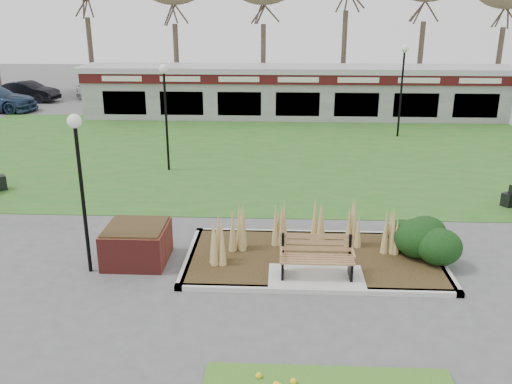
{
  "coord_description": "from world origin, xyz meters",
  "views": [
    {
      "loc": [
        -0.85,
        -11.14,
        6.02
      ],
      "look_at": [
        -1.48,
        2.0,
        1.53
      ],
      "focal_mm": 38.0,
      "sensor_mm": 36.0,
      "label": 1
    }
  ],
  "objects_px": {
    "food_pavilion": "(297,92)",
    "brick_planter": "(137,243)",
    "car_silver": "(108,88)",
    "lamp_post_near_left": "(79,160)",
    "lamp_post_far_left": "(165,94)",
    "car_black": "(28,91)",
    "lamp_post_far_right": "(403,71)",
    "park_bench": "(317,256)"
  },
  "relations": [
    {
      "from": "food_pavilion",
      "to": "brick_planter",
      "type": "bearing_deg",
      "value": -103.06
    },
    {
      "from": "food_pavilion",
      "to": "car_silver",
      "type": "xyz_separation_m",
      "value": [
        -12.98,
        6.31,
        -0.76
      ]
    },
    {
      "from": "lamp_post_near_left",
      "to": "lamp_post_far_left",
      "type": "height_order",
      "value": "lamp_post_far_left"
    },
    {
      "from": "lamp_post_far_left",
      "to": "car_black",
      "type": "relative_size",
      "value": 0.99
    },
    {
      "from": "lamp_post_near_left",
      "to": "lamp_post_far_right",
      "type": "xyz_separation_m",
      "value": [
        10.24,
        14.82,
        0.41
      ]
    },
    {
      "from": "brick_planter",
      "to": "food_pavilion",
      "type": "xyz_separation_m",
      "value": [
        4.4,
        18.96,
        1.0
      ]
    },
    {
      "from": "lamp_post_far_right",
      "to": "park_bench",
      "type": "bearing_deg",
      "value": -107.92
    },
    {
      "from": "lamp_post_near_left",
      "to": "car_black",
      "type": "height_order",
      "value": "lamp_post_near_left"
    },
    {
      "from": "lamp_post_far_right",
      "to": "car_black",
      "type": "bearing_deg",
      "value": 157.49
    },
    {
      "from": "car_black",
      "to": "lamp_post_far_right",
      "type": "bearing_deg",
      "value": -103.57
    },
    {
      "from": "car_silver",
      "to": "car_black",
      "type": "relative_size",
      "value": 1.02
    },
    {
      "from": "car_silver",
      "to": "park_bench",
      "type": "bearing_deg",
      "value": -163.83
    },
    {
      "from": "food_pavilion",
      "to": "lamp_post_far_left",
      "type": "height_order",
      "value": "lamp_post_far_left"
    },
    {
      "from": "park_bench",
      "to": "car_silver",
      "type": "height_order",
      "value": "car_silver"
    },
    {
      "from": "lamp_post_far_right",
      "to": "lamp_post_far_left",
      "type": "xyz_separation_m",
      "value": [
        -10.06,
        -6.26,
        -0.25
      ]
    },
    {
      "from": "park_bench",
      "to": "car_silver",
      "type": "distance_m",
      "value": 29.08
    },
    {
      "from": "brick_planter",
      "to": "car_black",
      "type": "distance_m",
      "value": 27.25
    },
    {
      "from": "lamp_post_near_left",
      "to": "car_silver",
      "type": "relative_size",
      "value": 0.91
    },
    {
      "from": "lamp_post_far_left",
      "to": "car_silver",
      "type": "distance_m",
      "value": 19.11
    },
    {
      "from": "park_bench",
      "to": "brick_planter",
      "type": "relative_size",
      "value": 1.13
    },
    {
      "from": "lamp_post_far_right",
      "to": "car_black",
      "type": "distance_m",
      "value": 24.77
    },
    {
      "from": "park_bench",
      "to": "car_silver",
      "type": "bearing_deg",
      "value": 116.51
    },
    {
      "from": "lamp_post_far_right",
      "to": "car_black",
      "type": "xyz_separation_m",
      "value": [
        -22.76,
        9.44,
        -2.52
      ]
    },
    {
      "from": "park_bench",
      "to": "car_black",
      "type": "height_order",
      "value": "car_black"
    },
    {
      "from": "brick_planter",
      "to": "car_silver",
      "type": "xyz_separation_m",
      "value": [
        -8.58,
        25.27,
        0.24
      ]
    },
    {
      "from": "park_bench",
      "to": "food_pavilion",
      "type": "xyz_separation_m",
      "value": [
        0.0,
        19.71,
        0.89
      ]
    },
    {
      "from": "food_pavilion",
      "to": "lamp_post_near_left",
      "type": "relative_size",
      "value": 6.44
    },
    {
      "from": "park_bench",
      "to": "lamp_post_near_left",
      "type": "height_order",
      "value": "lamp_post_near_left"
    },
    {
      "from": "brick_planter",
      "to": "lamp_post_far_left",
      "type": "height_order",
      "value": "lamp_post_far_left"
    },
    {
      "from": "food_pavilion",
      "to": "park_bench",
      "type": "bearing_deg",
      "value": -90.0
    },
    {
      "from": "park_bench",
      "to": "car_silver",
      "type": "relative_size",
      "value": 0.4
    },
    {
      "from": "lamp_post_far_left",
      "to": "car_silver",
      "type": "xyz_separation_m",
      "value": [
        -7.75,
        17.32,
        -2.23
      ]
    },
    {
      "from": "car_silver",
      "to": "car_black",
      "type": "bearing_deg",
      "value": 97.83
    },
    {
      "from": "lamp_post_far_right",
      "to": "car_black",
      "type": "height_order",
      "value": "lamp_post_far_right"
    },
    {
      "from": "lamp_post_near_left",
      "to": "car_silver",
      "type": "height_order",
      "value": "lamp_post_near_left"
    },
    {
      "from": "brick_planter",
      "to": "food_pavilion",
      "type": "relative_size",
      "value": 0.06
    },
    {
      "from": "food_pavilion",
      "to": "car_silver",
      "type": "relative_size",
      "value": 5.86
    },
    {
      "from": "park_bench",
      "to": "lamp_post_far_right",
      "type": "bearing_deg",
      "value": 72.08
    },
    {
      "from": "lamp_post_far_right",
      "to": "car_silver",
      "type": "xyz_separation_m",
      "value": [
        -17.82,
        11.06,
        -2.48
      ]
    },
    {
      "from": "food_pavilion",
      "to": "lamp_post_near_left",
      "type": "xyz_separation_m",
      "value": [
        -5.4,
        -19.57,
        1.31
      ]
    },
    {
      "from": "brick_planter",
      "to": "lamp_post_near_left",
      "type": "height_order",
      "value": "lamp_post_near_left"
    },
    {
      "from": "park_bench",
      "to": "lamp_post_near_left",
      "type": "distance_m",
      "value": 5.83
    }
  ]
}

